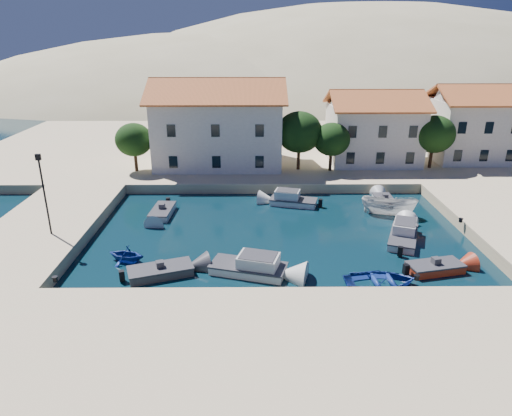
{
  "coord_description": "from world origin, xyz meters",
  "views": [
    {
      "loc": [
        -2.15,
        -23.88,
        15.27
      ],
      "look_at": [
        -1.86,
        10.72,
        2.0
      ],
      "focal_mm": 32.0,
      "sensor_mm": 36.0,
      "label": 1
    }
  ],
  "objects_px": {
    "building_mid": "(374,126)",
    "lamppost": "(43,187)",
    "building_right": "(473,122)",
    "building_left": "(218,121)",
    "cabin_cruiser_south": "(248,266)",
    "cabin_cruiser_east": "(403,235)",
    "boat_east": "(388,215)",
    "rowboat_south": "(380,285)"
  },
  "relations": [
    {
      "from": "building_mid",
      "to": "rowboat_south",
      "type": "distance_m",
      "value": 28.28
    },
    {
      "from": "building_right",
      "to": "boat_east",
      "type": "distance_m",
      "value": 21.84
    },
    {
      "from": "lamppost",
      "to": "cabin_cruiser_east",
      "type": "distance_m",
      "value": 27.52
    },
    {
      "from": "boat_east",
      "to": "lamppost",
      "type": "bearing_deg",
      "value": 121.0
    },
    {
      "from": "cabin_cruiser_east",
      "to": "building_left",
      "type": "bearing_deg",
      "value": 60.4
    },
    {
      "from": "rowboat_south",
      "to": "cabin_cruiser_east",
      "type": "relative_size",
      "value": 0.88
    },
    {
      "from": "building_mid",
      "to": "rowboat_south",
      "type": "xyz_separation_m",
      "value": [
        -5.88,
        -27.16,
        -5.22
      ]
    },
    {
      "from": "building_right",
      "to": "lamppost",
      "type": "relative_size",
      "value": 1.52
    },
    {
      "from": "lamppost",
      "to": "cabin_cruiser_east",
      "type": "bearing_deg",
      "value": 1.21
    },
    {
      "from": "building_mid",
      "to": "rowboat_south",
      "type": "relative_size",
      "value": 2.25
    },
    {
      "from": "cabin_cruiser_east",
      "to": "building_mid",
      "type": "bearing_deg",
      "value": 15.02
    },
    {
      "from": "cabin_cruiser_east",
      "to": "cabin_cruiser_south",
      "type": "bearing_deg",
      "value": 133.8
    },
    {
      "from": "lamppost",
      "to": "cabin_cruiser_east",
      "type": "xyz_separation_m",
      "value": [
        27.18,
        0.57,
        -4.28
      ]
    },
    {
      "from": "building_left",
      "to": "lamppost",
      "type": "relative_size",
      "value": 2.36
    },
    {
      "from": "building_mid",
      "to": "cabin_cruiser_south",
      "type": "bearing_deg",
      "value": -119.62
    },
    {
      "from": "building_left",
      "to": "boat_east",
      "type": "xyz_separation_m",
      "value": [
        16.07,
        -13.9,
        -5.94
      ]
    },
    {
      "from": "building_mid",
      "to": "boat_east",
      "type": "height_order",
      "value": "building_mid"
    },
    {
      "from": "building_left",
      "to": "rowboat_south",
      "type": "xyz_separation_m",
      "value": [
        12.12,
        -26.16,
        -5.94
      ]
    },
    {
      "from": "cabin_cruiser_east",
      "to": "rowboat_south",
      "type": "bearing_deg",
      "value": 173.62
    },
    {
      "from": "building_mid",
      "to": "cabin_cruiser_east",
      "type": "bearing_deg",
      "value": -96.48
    },
    {
      "from": "cabin_cruiser_east",
      "to": "boat_east",
      "type": "xyz_separation_m",
      "value": [
        0.39,
        5.53,
        -0.48
      ]
    },
    {
      "from": "building_right",
      "to": "boat_east",
      "type": "relative_size",
      "value": 1.94
    },
    {
      "from": "building_right",
      "to": "lamppost",
      "type": "distance_m",
      "value": 46.98
    },
    {
      "from": "cabin_cruiser_south",
      "to": "boat_east",
      "type": "distance_m",
      "value": 16.34
    },
    {
      "from": "building_left",
      "to": "building_mid",
      "type": "height_order",
      "value": "building_left"
    },
    {
      "from": "building_mid",
      "to": "lamppost",
      "type": "bearing_deg",
      "value": -144.55
    },
    {
      "from": "building_right",
      "to": "cabin_cruiser_east",
      "type": "relative_size",
      "value": 1.79
    },
    {
      "from": "lamppost",
      "to": "rowboat_south",
      "type": "bearing_deg",
      "value": -14.63
    },
    {
      "from": "building_mid",
      "to": "building_right",
      "type": "xyz_separation_m",
      "value": [
        12.0,
        1.0,
        0.25
      ]
    },
    {
      "from": "lamppost",
      "to": "rowboat_south",
      "type": "xyz_separation_m",
      "value": [
        23.62,
        -6.16,
        -4.75
      ]
    },
    {
      "from": "cabin_cruiser_south",
      "to": "cabin_cruiser_east",
      "type": "height_order",
      "value": "same"
    },
    {
      "from": "building_left",
      "to": "building_mid",
      "type": "bearing_deg",
      "value": 3.18
    },
    {
      "from": "cabin_cruiser_south",
      "to": "cabin_cruiser_east",
      "type": "relative_size",
      "value": 1.05
    },
    {
      "from": "building_right",
      "to": "cabin_cruiser_east",
      "type": "height_order",
      "value": "building_right"
    },
    {
      "from": "cabin_cruiser_south",
      "to": "boat_east",
      "type": "bearing_deg",
      "value": 56.13
    },
    {
      "from": "building_mid",
      "to": "building_right",
      "type": "bearing_deg",
      "value": 4.76
    },
    {
      "from": "building_right",
      "to": "building_left",
      "type": "bearing_deg",
      "value": -176.19
    },
    {
      "from": "building_mid",
      "to": "lamppost",
      "type": "xyz_separation_m",
      "value": [
        -29.5,
        -21.0,
        -0.47
      ]
    },
    {
      "from": "building_left",
      "to": "cabin_cruiser_south",
      "type": "xyz_separation_m",
      "value": [
        3.56,
        -24.4,
        -5.46
      ]
    },
    {
      "from": "rowboat_south",
      "to": "building_right",
      "type": "bearing_deg",
      "value": -36.08
    },
    {
      "from": "lamppost",
      "to": "building_left",
      "type": "bearing_deg",
      "value": 60.1
    },
    {
      "from": "cabin_cruiser_south",
      "to": "rowboat_south",
      "type": "bearing_deg",
      "value": 4.47
    }
  ]
}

